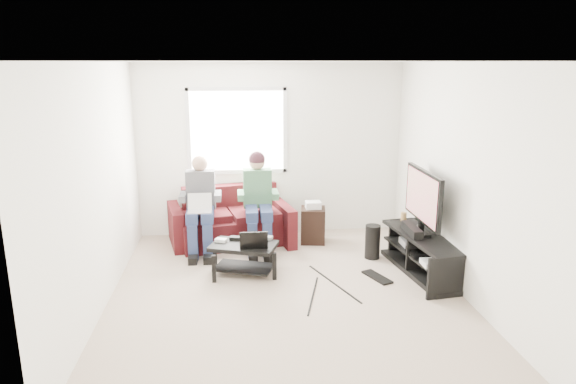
{
  "coord_description": "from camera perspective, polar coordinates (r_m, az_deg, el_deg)",
  "views": [
    {
      "loc": [
        -0.57,
        -5.44,
        2.59
      ],
      "look_at": [
        0.09,
        0.6,
        1.05
      ],
      "focal_mm": 32.0,
      "sensor_mm": 36.0,
      "label": 1
    }
  ],
  "objects": [
    {
      "name": "console_grey",
      "position": [
        6.96,
        13.87,
        -5.43
      ],
      "size": [
        0.34,
        0.26,
        0.08
      ],
      "primitive_type": "cube",
      "color": "gray",
      "rests_on": "tv_stand"
    },
    {
      "name": "coffee_table",
      "position": [
        6.47,
        -4.94,
        -6.67
      ],
      "size": [
        0.91,
        0.72,
        0.4
      ],
      "color": "black",
      "rests_on": "floor"
    },
    {
      "name": "wall_left",
      "position": [
        5.77,
        -20.4,
        0.36
      ],
      "size": [
        0.0,
        4.5,
        4.5
      ],
      "primitive_type": "plane",
      "rotation": [
        1.57,
        0.0,
        1.57
      ],
      "color": "white",
      "rests_on": "floor"
    },
    {
      "name": "tv",
      "position": [
        6.59,
        14.77,
        -0.66
      ],
      "size": [
        0.12,
        1.1,
        0.81
      ],
      "color": "black",
      "rests_on": "tv_stand"
    },
    {
      "name": "soundbar",
      "position": [
        6.67,
        13.6,
        -4.09
      ],
      "size": [
        0.12,
        0.5,
        0.1
      ],
      "primitive_type": "cube",
      "color": "black",
      "rests_on": "tv_stand"
    },
    {
      "name": "wall_front",
      "position": [
        3.48,
        3.64,
        -7.59
      ],
      "size": [
        4.5,
        0.0,
        4.5
      ],
      "primitive_type": "plane",
      "rotation": [
        -1.57,
        0.0,
        0.0
      ],
      "color": "white",
      "rests_on": "floor"
    },
    {
      "name": "wall_right",
      "position": [
        6.15,
        18.66,
        1.32
      ],
      "size": [
        0.0,
        4.5,
        4.5
      ],
      "primitive_type": "plane",
      "rotation": [
        1.57,
        0.0,
        -1.57
      ],
      "color": "white",
      "rests_on": "floor"
    },
    {
      "name": "console_white",
      "position": [
        6.35,
        16.0,
        -7.59
      ],
      "size": [
        0.3,
        0.22,
        0.06
      ],
      "primitive_type": "cube",
      "color": "silver",
      "rests_on": "tv_stand"
    },
    {
      "name": "window",
      "position": [
        7.73,
        -5.68,
        6.77
      ],
      "size": [
        1.48,
        0.04,
        1.28
      ],
      "color": "white",
      "rests_on": "wall_back"
    },
    {
      "name": "end_table",
      "position": [
        7.59,
        2.79,
        -3.57
      ],
      "size": [
        0.35,
        0.35,
        0.62
      ],
      "color": "black",
      "rests_on": "floor"
    },
    {
      "name": "person_left",
      "position": [
        7.22,
        -9.7,
        -0.96
      ],
      "size": [
        0.4,
        0.71,
        1.33
      ],
      "color": "navy",
      "rests_on": "sofa"
    },
    {
      "name": "laptop_black",
      "position": [
        6.32,
        -3.87,
        -4.98
      ],
      "size": [
        0.4,
        0.33,
        0.24
      ],
      "primitive_type": null,
      "rotation": [
        0.0,
        0.0,
        -0.32
      ],
      "color": "black",
      "rests_on": "coffee_table"
    },
    {
      "name": "subwoofer",
      "position": [
        7.08,
        9.37,
        -5.48
      ],
      "size": [
        0.2,
        0.2,
        0.46
      ],
      "primitive_type": "cylinder",
      "color": "black",
      "rests_on": "floor"
    },
    {
      "name": "controller_c",
      "position": [
        6.58,
        -2.37,
        -5.1
      ],
      "size": [
        0.16,
        0.14,
        0.04
      ],
      "primitive_type": "cube",
      "rotation": [
        0.0,
        0.0,
        -0.39
      ],
      "color": "gray",
      "rests_on": "coffee_table"
    },
    {
      "name": "sofa",
      "position": [
        7.6,
        -6.43,
        -3.39
      ],
      "size": [
        1.89,
        1.09,
        0.81
      ],
      "color": "#4E1315",
      "rests_on": "floor"
    },
    {
      "name": "tv_stand",
      "position": [
        6.72,
        14.7,
        -6.92
      ],
      "size": [
        0.65,
        1.55,
        0.49
      ],
      "color": "black",
      "rests_on": "floor"
    },
    {
      "name": "controller_a",
      "position": [
        6.54,
        -7.45,
        -5.33
      ],
      "size": [
        0.16,
        0.14,
        0.04
      ],
      "primitive_type": "cube",
      "rotation": [
        0.0,
        0.0,
        -0.43
      ],
      "color": "silver",
      "rests_on": "coffee_table"
    },
    {
      "name": "wall_back",
      "position": [
        7.81,
        -1.94,
        4.68
      ],
      "size": [
        4.5,
        0.0,
        4.5
      ],
      "primitive_type": "plane",
      "rotation": [
        1.57,
        0.0,
        0.0
      ],
      "color": "white",
      "rests_on": "floor"
    },
    {
      "name": "ceiling",
      "position": [
        5.46,
        -0.24,
        14.29
      ],
      "size": [
        4.5,
        4.5,
        0.0
      ],
      "primitive_type": "plane",
      "rotation": [
        3.14,
        0.0,
        0.0
      ],
      "color": "white",
      "rests_on": "wall_back"
    },
    {
      "name": "drink_cup",
      "position": [
        7.16,
        12.73,
        -2.68
      ],
      "size": [
        0.08,
        0.08,
        0.12
      ],
      "primitive_type": "cylinder",
      "color": "#AA8149",
      "rests_on": "tv_stand"
    },
    {
      "name": "console_black",
      "position": [
        6.65,
        14.89,
        -6.46
      ],
      "size": [
        0.38,
        0.3,
        0.07
      ],
      "primitive_type": "cube",
      "color": "black",
      "rests_on": "tv_stand"
    },
    {
      "name": "person_right",
      "position": [
        7.22,
        -3.36,
        -0.3
      ],
      "size": [
        0.4,
        0.71,
        1.38
      ],
      "color": "navy",
      "rests_on": "sofa"
    },
    {
      "name": "floor",
      "position": [
        6.05,
        -0.22,
        -11.17
      ],
      "size": [
        4.5,
        4.5,
        0.0
      ],
      "primitive_type": "plane",
      "color": "#B7A18E",
      "rests_on": "ground"
    },
    {
      "name": "laptop_silver",
      "position": [
        7.0,
        -9.8,
        -1.67
      ],
      "size": [
        0.37,
        0.31,
        0.24
      ],
      "primitive_type": null,
      "rotation": [
        0.0,
        0.0,
        0.32
      ],
      "color": "silver",
      "rests_on": "person_left"
    },
    {
      "name": "controller_b",
      "position": [
        6.6,
        -5.87,
        -5.11
      ],
      "size": [
        0.16,
        0.12,
        0.04
      ],
      "primitive_type": "cube",
      "rotation": [
        0.0,
        0.0,
        -0.27
      ],
      "color": "black",
      "rests_on": "coffee_table"
    },
    {
      "name": "keyboard_floor",
      "position": [
        6.53,
        9.87,
        -9.3
      ],
      "size": [
        0.31,
        0.48,
        0.03
      ],
      "primitive_type": "cube",
      "rotation": [
        0.0,
        0.0,
        0.38
      ],
      "color": "black",
      "rests_on": "floor"
    }
  ]
}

